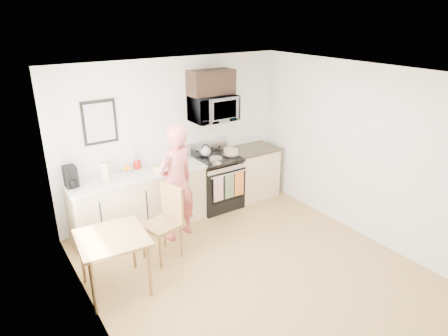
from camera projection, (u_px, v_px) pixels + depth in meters
floor at (257, 274)px, 5.31m from camera, size 4.60×4.60×0.00m
back_wall at (174, 138)px, 6.62m from camera, size 4.00×0.04×2.60m
front_wall at (448, 286)px, 3.05m from camera, size 4.00×0.04×2.60m
left_wall at (96, 232)px, 3.80m from camera, size 0.04×4.60×2.60m
right_wall at (367, 154)px, 5.86m from camera, size 0.04×4.60×2.60m
ceiling at (264, 76)px, 4.36m from camera, size 4.00×4.60×0.04m
window at (74, 179)px, 4.35m from camera, size 0.06×1.40×1.50m
cabinet_left at (140, 202)px, 6.28m from camera, size 2.10×0.60×0.90m
countertop_left at (137, 175)px, 6.11m from camera, size 2.14×0.64×0.04m
cabinet_right at (252, 173)px, 7.43m from camera, size 0.84×0.60×0.90m
countertop_right at (253, 149)px, 7.26m from camera, size 0.88×0.64×0.04m
range at (217, 184)px, 7.01m from camera, size 0.76×0.70×1.16m
microwave at (213, 108)px, 6.60m from camera, size 0.76×0.51×0.42m
upper_cabinet at (211, 82)px, 6.48m from camera, size 0.76×0.35×0.40m
wall_art at (100, 122)px, 5.81m from camera, size 0.50×0.04×0.65m
wall_trivet at (177, 138)px, 6.63m from camera, size 0.20×0.02×0.20m
person at (176, 183)px, 5.89m from camera, size 0.75×0.60×1.79m
dining_table at (112, 243)px, 4.79m from camera, size 0.80×0.80×0.75m
chair at (169, 211)px, 5.53m from camera, size 0.58×0.54×1.06m
knife_block at (181, 154)px, 6.62m from camera, size 0.12×0.15×0.22m
utensil_crock at (137, 161)px, 6.27m from camera, size 0.11×0.11×0.32m
fruit_bowl at (126, 169)px, 6.17m from camera, size 0.25×0.25×0.09m
milk_carton at (105, 171)px, 5.83m from camera, size 0.14×0.14×0.27m
coffee_maker at (71, 177)px, 5.62m from camera, size 0.17×0.25×0.30m
bread_bag at (163, 169)px, 6.16m from camera, size 0.31×0.27×0.10m
cake at (231, 152)px, 6.93m from camera, size 0.31×0.31×0.10m
kettle at (205, 151)px, 6.86m from camera, size 0.17×0.17×0.22m
pot at (216, 160)px, 6.55m from camera, size 0.20×0.34×0.10m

